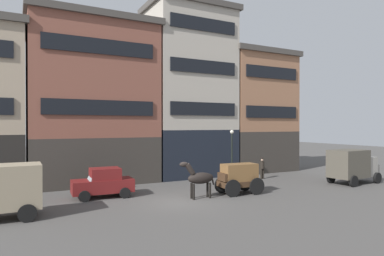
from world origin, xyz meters
name	(u,v)px	position (x,y,z in m)	size (l,w,h in m)	color
ground_plane	(180,202)	(0.00, 0.00, 0.00)	(120.00, 120.00, 0.00)	#4C4947
building_center_left	(93,100)	(-3.15, 9.34, 6.49)	(9.96, 5.79, 12.90)	#38332D
building_center_right	(189,91)	(5.39, 9.34, 7.66)	(7.83, 5.79, 15.22)	black
building_far_right	(254,111)	(12.76, 9.34, 5.95)	(7.60, 5.79, 11.81)	#38332D
cargo_wagon	(239,177)	(4.35, 0.22, 1.15)	(3.00, 1.71, 1.98)	#3D2819
draft_horse	(199,178)	(1.40, 0.22, 1.27)	(2.35, 0.72, 2.30)	black
delivery_truck_far	(353,165)	(14.54, -0.60, 1.42)	(4.44, 2.33, 2.62)	gray
sedan_dark	(103,183)	(-3.76, 3.28, 0.91)	(3.77, 2.00, 1.83)	maroon
pedestrian_officer	(262,167)	(9.76, 4.42, 0.98)	(0.45, 0.45, 1.79)	black
streetlamp_curbside	(232,147)	(7.30, 5.30, 2.67)	(0.32, 0.32, 4.12)	black
fire_hydrant_curbside	(124,182)	(-1.75, 5.74, 0.43)	(0.24, 0.24, 0.83)	maroon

